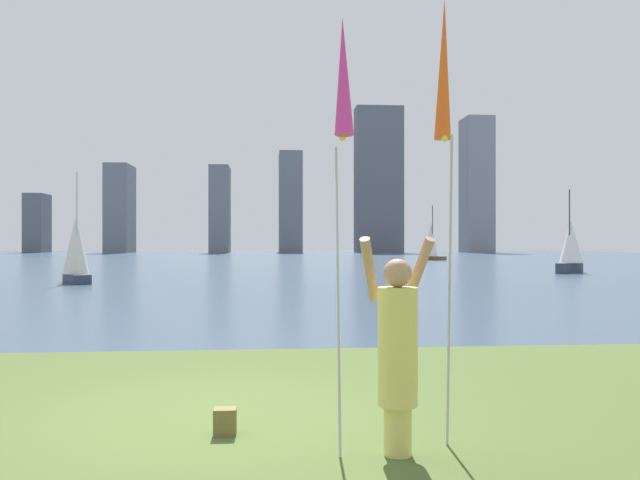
% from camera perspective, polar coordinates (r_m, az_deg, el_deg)
% --- Properties ---
extents(ground, '(120.00, 138.00, 0.12)m').
position_cam_1_polar(ground, '(57.83, -5.58, -2.01)').
color(ground, '#475B28').
extents(person, '(0.71, 0.52, 1.93)m').
position_cam_1_polar(person, '(5.67, 7.03, -9.61)').
color(person, '#D8CC66').
rests_on(person, ground).
extents(kite_flag_left, '(0.16, 0.71, 3.79)m').
position_cam_1_polar(kite_flag_left, '(5.44, 2.09, 13.51)').
color(kite_flag_left, '#B2B2B7').
rests_on(kite_flag_left, ground).
extents(kite_flag_right, '(0.16, 0.40, 4.17)m').
position_cam_1_polar(kite_flag_right, '(6.22, 11.15, 14.10)').
color(kite_flag_right, '#B2B2B7').
rests_on(kite_flag_right, ground).
extents(bag, '(0.22, 0.17, 0.25)m').
position_cam_1_polar(bag, '(6.44, -8.60, -15.93)').
color(bag, olive).
rests_on(bag, ground).
extents(sailboat_2, '(2.35, 2.80, 5.41)m').
position_cam_1_polar(sailboat_2, '(63.32, 10.02, -0.14)').
color(sailboat_2, brown).
rests_on(sailboat_2, ground).
extents(sailboat_5, '(2.36, 2.12, 4.92)m').
position_cam_1_polar(sailboat_5, '(39.92, 21.75, -0.47)').
color(sailboat_5, '#333D51').
rests_on(sailboat_5, ground).
extents(sailboat_7, '(1.75, 2.35, 4.96)m').
position_cam_1_polar(sailboat_7, '(30.10, -21.22, -0.87)').
color(sailboat_7, '#333D51').
rests_on(sailboat_7, ground).
extents(skyline_tower_0, '(3.01, 5.05, 9.62)m').
position_cam_1_polar(skyline_tower_0, '(113.31, -24.24, 1.40)').
color(skyline_tower_0, '#565B66').
rests_on(skyline_tower_0, ground).
extents(skyline_tower_1, '(3.66, 7.21, 14.03)m').
position_cam_1_polar(skyline_tower_1, '(105.70, -17.66, 2.70)').
color(skyline_tower_1, slate).
rests_on(skyline_tower_1, ground).
extents(skyline_tower_2, '(3.06, 6.77, 13.78)m').
position_cam_1_polar(skyline_tower_2, '(102.18, -9.05, 2.72)').
color(skyline_tower_2, slate).
rests_on(skyline_tower_2, ground).
extents(skyline_tower_3, '(3.82, 7.95, 16.81)m').
position_cam_1_polar(skyline_tower_3, '(107.41, -2.71, 3.40)').
color(skyline_tower_3, slate).
rests_on(skyline_tower_3, ground).
extents(skyline_tower_4, '(7.80, 3.98, 24.14)m').
position_cam_1_polar(skyline_tower_4, '(105.69, 5.33, 5.44)').
color(skyline_tower_4, '#565B66').
rests_on(skyline_tower_4, ground).
extents(skyline_tower_5, '(4.47, 5.52, 22.31)m').
position_cam_1_polar(skyline_tower_5, '(107.99, 14.00, 4.84)').
color(skyline_tower_5, gray).
rests_on(skyline_tower_5, ground).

